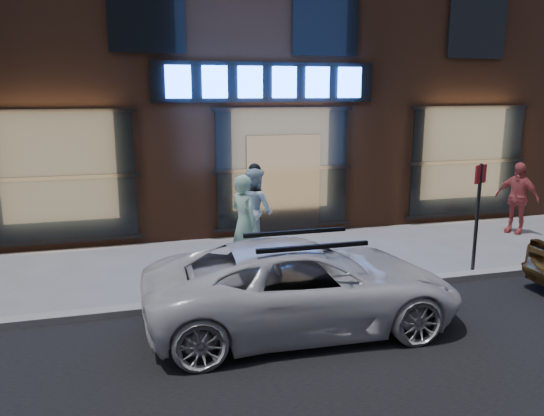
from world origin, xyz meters
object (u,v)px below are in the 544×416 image
Objects in this scene: man_bowtie at (244,223)px; sign_post at (478,209)px; man_cap at (255,209)px; passerby at (517,198)px; white_suv at (303,285)px.

sign_post reaches higher than man_bowtie.
man_bowtie is 1.02× the size of man_cap.
passerby is at bearing -112.35° from man_cap.
man_bowtie is at bearing 136.83° from man_cap.
sign_post is (-2.90, -2.44, 0.41)m from passerby.
sign_post is (3.59, -2.64, 0.37)m from man_cap.
white_suv is at bearing -91.89° from passerby.
passerby is 3.81m from sign_post.
passerby is (6.50, -0.20, -0.04)m from man_cap.
man_bowtie is 1.25m from man_cap.
white_suv is 4.05m from sign_post.
passerby reaches higher than white_suv.
passerby is at bearing -59.54° from white_suv.
white_suv is 2.17× the size of sign_post.
man_bowtie is 0.88× the size of sign_post.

